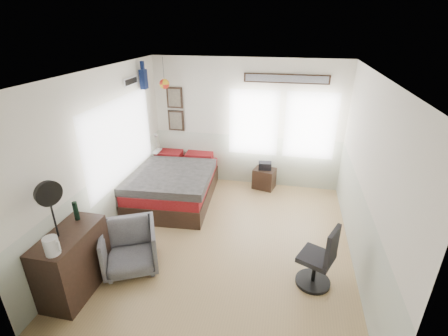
{
  "coord_description": "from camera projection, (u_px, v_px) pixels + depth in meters",
  "views": [
    {
      "loc": [
        0.88,
        -4.3,
        3.33
      ],
      "look_at": [
        -0.1,
        0.4,
        1.15
      ],
      "focal_mm": 26.0,
      "sensor_mm": 36.0,
      "label": 1
    }
  ],
  "objects": [
    {
      "name": "ground_plane",
      "position": [
        225.0,
        242.0,
        5.37
      ],
      "size": [
        4.0,
        4.5,
        0.01
      ],
      "primitive_type": "cube",
      "color": "tan"
    },
    {
      "name": "room_shell",
      "position": [
        223.0,
        146.0,
        4.89
      ],
      "size": [
        4.02,
        4.52,
        2.71
      ],
      "color": "silver",
      "rests_on": "ground_plane"
    },
    {
      "name": "wall_decor",
      "position": [
        191.0,
        89.0,
        6.46
      ],
      "size": [
        3.55,
        1.32,
        1.44
      ],
      "color": "black",
      "rests_on": "room_shell"
    },
    {
      "name": "bed",
      "position": [
        174.0,
        184.0,
        6.55
      ],
      "size": [
        1.66,
        2.23,
        0.68
      ],
      "rotation": [
        0.0,
        0.0,
        0.07
      ],
      "color": "black",
      "rests_on": "ground_plane"
    },
    {
      "name": "dresser",
      "position": [
        73.0,
        262.0,
        4.25
      ],
      "size": [
        0.48,
        1.0,
        0.9
      ],
      "primitive_type": "cube",
      "color": "black",
      "rests_on": "ground_plane"
    },
    {
      "name": "armchair",
      "position": [
        130.0,
        247.0,
        4.68
      ],
      "size": [
        1.01,
        1.02,
        0.7
      ],
      "primitive_type": "imported",
      "rotation": [
        0.0,
        0.0,
        0.45
      ],
      "color": "#484650",
      "rests_on": "ground_plane"
    },
    {
      "name": "nightstand",
      "position": [
        264.0,
        178.0,
        7.03
      ],
      "size": [
        0.51,
        0.45,
        0.44
      ],
      "primitive_type": "cube",
      "rotation": [
        0.0,
        0.0,
        -0.24
      ],
      "color": "black",
      "rests_on": "ground_plane"
    },
    {
      "name": "task_chair",
      "position": [
        319.0,
        262.0,
        4.33
      ],
      "size": [
        0.56,
        0.56,
        0.95
      ],
      "rotation": [
        0.0,
        0.0,
        -0.42
      ],
      "color": "black",
      "rests_on": "ground_plane"
    },
    {
      "name": "kettle",
      "position": [
        52.0,
        246.0,
        3.67
      ],
      "size": [
        0.19,
        0.16,
        0.22
      ],
      "rotation": [
        0.0,
        0.0,
        -0.19
      ],
      "color": "silver",
      "rests_on": "dresser"
    },
    {
      "name": "bottle",
      "position": [
        76.0,
        211.0,
        4.3
      ],
      "size": [
        0.07,
        0.07,
        0.26
      ],
      "primitive_type": "cylinder",
      "color": "black",
      "rests_on": "dresser"
    },
    {
      "name": "stand_fan",
      "position": [
        49.0,
        194.0,
        3.77
      ],
      "size": [
        0.2,
        0.29,
        0.77
      ],
      "rotation": [
        0.0,
        0.0,
        -0.43
      ],
      "color": "black",
      "rests_on": "dresser"
    },
    {
      "name": "black_bag",
      "position": [
        265.0,
        166.0,
        6.9
      ],
      "size": [
        0.28,
        0.2,
        0.16
      ],
      "primitive_type": "cube",
      "rotation": [
        0.0,
        0.0,
        0.09
      ],
      "color": "black",
      "rests_on": "nightstand"
    }
  ]
}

